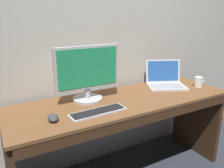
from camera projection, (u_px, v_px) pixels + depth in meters
desk at (124, 124)px, 1.88m from camera, size 1.80×0.60×0.72m
laptop_silver at (166, 82)px, 2.14m from camera, size 0.42×0.40×0.23m
external_monitor at (88, 73)px, 1.73m from camera, size 0.51×0.23×0.43m
wired_keyboard at (98, 112)px, 1.57m from camera, size 0.41×0.14×0.02m
computer_mouse at (53, 118)px, 1.46m from camera, size 0.08×0.12×0.04m
coffee_mug at (199, 82)px, 2.13m from camera, size 0.11×0.07×0.09m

